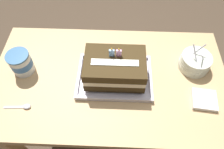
# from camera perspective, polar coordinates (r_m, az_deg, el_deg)

# --- Properties ---
(ground_plane) EXTENTS (8.00, 8.00, 0.00)m
(ground_plane) POSITION_cam_1_polar(r_m,az_deg,el_deg) (1.65, -0.46, -14.55)
(ground_plane) COLOR #4C3D2D
(dining_table) EXTENTS (1.14, 0.65, 0.70)m
(dining_table) POSITION_cam_1_polar(r_m,az_deg,el_deg) (1.11, -0.66, -4.11)
(dining_table) COLOR tan
(dining_table) RESTS_ON ground_plane
(foil_tray) EXTENTS (0.35, 0.25, 0.02)m
(foil_tray) POSITION_cam_1_polar(r_m,az_deg,el_deg) (1.01, 0.73, -0.77)
(foil_tray) COLOR silver
(foil_tray) RESTS_ON dining_table
(birthday_cake) EXTENTS (0.27, 0.19, 0.16)m
(birthday_cake) POSITION_cam_1_polar(r_m,az_deg,el_deg) (0.94, 0.78, 1.76)
(birthday_cake) COLOR #3C2D16
(birthday_cake) RESTS_ON foil_tray
(bowl_stack) EXTENTS (0.15, 0.15, 0.14)m
(bowl_stack) POSITION_cam_1_polar(r_m,az_deg,el_deg) (1.10, 21.56, 3.22)
(bowl_stack) COLOR silver
(bowl_stack) RESTS_ON dining_table
(ice_cream_tub) EXTENTS (0.11, 0.11, 0.11)m
(ice_cream_tub) POSITION_cam_1_polar(r_m,az_deg,el_deg) (1.08, -23.43, 2.95)
(ice_cream_tub) COLOR white
(ice_cream_tub) RESTS_ON dining_table
(serving_spoon_near_tray) EXTENTS (0.12, 0.03, 0.01)m
(serving_spoon_near_tray) POSITION_cam_1_polar(r_m,az_deg,el_deg) (1.01, -22.68, -8.04)
(serving_spoon_near_tray) COLOR silver
(serving_spoon_near_tray) RESTS_ON dining_table
(napkin_pile) EXTENTS (0.12, 0.11, 0.02)m
(napkin_pile) POSITION_cam_1_polar(r_m,az_deg,el_deg) (1.03, 23.71, -6.27)
(napkin_pile) COLOR white
(napkin_pile) RESTS_ON dining_table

